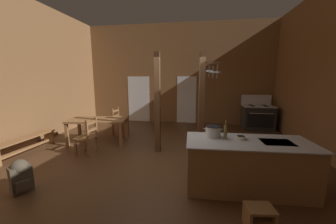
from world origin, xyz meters
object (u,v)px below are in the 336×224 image
(stove_range, at_px, (257,117))
(kitchen_island, at_px, (247,165))
(stockpot_on_counter, at_px, (213,131))
(step_stool, at_px, (259,216))
(dining_table, at_px, (98,122))
(bench_along_left_wall, at_px, (25,142))
(bottle_tall_on_counter, at_px, (225,132))
(backpack, at_px, (21,175))
(ladderback_chair_near_window, at_px, (119,122))
(mixing_bowl_on_counter, at_px, (241,138))
(ladderback_chair_by_post, at_px, (88,137))

(stove_range, bearing_deg, kitchen_island, -107.44)
(stove_range, distance_m, stockpot_on_counter, 4.72)
(step_stool, height_order, stockpot_on_counter, stockpot_on_counter)
(stove_range, xyz_separation_m, dining_table, (-5.33, -2.43, 0.17))
(bench_along_left_wall, xyz_separation_m, bottle_tall_on_counter, (5.01, -0.76, 0.71))
(stove_range, bearing_deg, stockpot_on_counter, -115.10)
(kitchen_island, bearing_deg, backpack, -169.01)
(backpack, bearing_deg, step_stool, -3.30)
(ladderback_chair_near_window, bearing_deg, stockpot_on_counter, -41.86)
(step_stool, relative_size, dining_table, 0.22)
(stockpot_on_counter, bearing_deg, stove_range, 64.90)
(dining_table, bearing_deg, ladderback_chair_near_window, 72.48)
(dining_table, height_order, ladderback_chair_near_window, ladderback_chair_near_window)
(bench_along_left_wall, bearing_deg, mixing_bowl_on_counter, -7.89)
(kitchen_island, relative_size, ladderback_chair_by_post, 2.31)
(stove_range, distance_m, dining_table, 5.86)
(backpack, height_order, mixing_bowl_on_counter, mixing_bowl_on_counter)
(ladderback_chair_by_post, bearing_deg, bottle_tall_on_counter, -16.72)
(step_stool, height_order, ladderback_chair_near_window, ladderback_chair_near_window)
(backpack, bearing_deg, bench_along_left_wall, 133.39)
(bottle_tall_on_counter, bearing_deg, step_stool, -71.34)
(step_stool, bearing_deg, kitchen_island, 87.40)
(ladderback_chair_near_window, bearing_deg, bottle_tall_on_counter, -41.02)
(step_stool, height_order, backpack, backpack)
(stove_range, distance_m, ladderback_chair_near_window, 5.26)
(ladderback_chair_by_post, xyz_separation_m, backpack, (-0.17, -1.82, -0.14))
(bench_along_left_wall, distance_m, backpack, 2.16)
(bottle_tall_on_counter, bearing_deg, kitchen_island, -7.55)
(dining_table, xyz_separation_m, bottle_tall_on_counter, (3.55, -1.92, 0.37))
(stockpot_on_counter, bearing_deg, bottle_tall_on_counter, -26.22)
(stove_range, xyz_separation_m, ladderback_chair_near_window, (-5.04, -1.51, -0.03))
(dining_table, height_order, stockpot_on_counter, stockpot_on_counter)
(ladderback_chair_near_window, relative_size, bench_along_left_wall, 0.56)
(stove_range, height_order, bottle_tall_on_counter, stove_range)
(backpack, bearing_deg, dining_table, 90.54)
(step_stool, xyz_separation_m, ladderback_chair_near_window, (-3.61, 3.87, 0.27))
(stove_range, xyz_separation_m, backpack, (-5.30, -5.16, -0.17))
(kitchen_island, relative_size, backpack, 3.69)
(kitchen_island, distance_m, bottle_tall_on_counter, 0.70)
(backpack, bearing_deg, ladderback_chair_by_post, 84.72)
(ladderback_chair_by_post, distance_m, bottle_tall_on_counter, 3.55)
(step_stool, bearing_deg, ladderback_chair_near_window, 132.99)
(stove_range, bearing_deg, ladderback_chair_near_window, -163.27)
(kitchen_island, height_order, stockpot_on_counter, stockpot_on_counter)
(step_stool, xyz_separation_m, stockpot_on_counter, (-0.56, 1.14, 0.82))
(backpack, height_order, stockpot_on_counter, stockpot_on_counter)
(kitchen_island, relative_size, dining_table, 1.22)
(ladderback_chair_near_window, height_order, mixing_bowl_on_counter, mixing_bowl_on_counter)
(ladderback_chair_near_window, xyz_separation_m, bench_along_left_wall, (-1.75, -2.08, -0.14))
(ladderback_chair_by_post, bearing_deg, bench_along_left_wall, -171.31)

